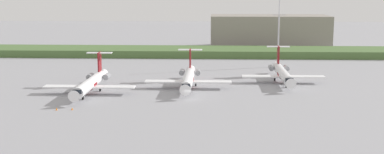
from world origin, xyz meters
name	(u,v)px	position (x,y,z in m)	size (l,w,h in m)	color
ground_plane	(194,78)	(0.00, 30.00, 0.00)	(500.00, 500.00, 0.00)	#939399
grass_berm	(199,52)	(0.00, 79.48, 1.41)	(320.00, 20.00, 2.81)	#4C6B38
regional_jet_nearest	(91,83)	(-25.31, 7.27, 2.54)	(22.81, 31.00, 9.00)	white
regional_jet_second	(188,78)	(-0.99, 15.26, 2.54)	(22.81, 31.00, 9.00)	white
regional_jet_third	(283,73)	(25.09, 24.06, 2.54)	(22.81, 31.00, 9.00)	white
antenna_mast	(278,34)	(27.21, 51.57, 10.97)	(4.40, 0.50, 26.58)	#B2B2B7
distant_hangar	(269,31)	(30.26, 107.74, 7.10)	(51.59, 21.93, 14.20)	gray
safety_cone_front_marker	(57,109)	(-28.36, -11.26, 0.28)	(0.44, 0.44, 0.55)	orange
safety_cone_mid_marker	(72,109)	(-25.05, -10.90, 0.28)	(0.44, 0.44, 0.55)	orange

